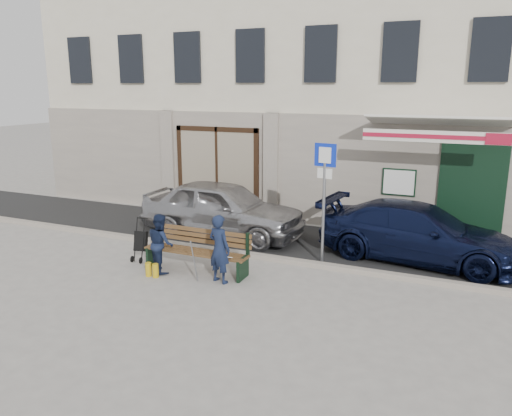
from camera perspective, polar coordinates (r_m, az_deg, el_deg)
The scene contains 11 objects.
ground at distance 10.39m, azimuth -1.22°, elevation -8.62°, with size 80.00×80.00×0.00m, color #9E9991.
asphalt_lane at distance 13.10m, azimuth 4.48°, elevation -3.84°, with size 60.00×3.20×0.01m, color #282828.
curb at distance 11.66m, azimuth 1.88°, elevation -5.77°, with size 60.00×0.18×0.12m, color #9E9384.
building at distance 17.67m, azimuth 10.80°, elevation 16.83°, with size 20.00×8.27×10.00m.
car_silver at distance 13.41m, azimuth -3.85°, elevation -0.07°, with size 1.79×4.46×1.52m, color #A6A6AB.
car_navy at distance 12.12m, azimuth 18.09°, elevation -2.70°, with size 1.86×4.58×1.33m, color black.
parking_sign at distance 11.15m, azimuth 7.82°, elevation 2.74°, with size 0.51×0.12×2.75m.
bench at distance 11.00m, azimuth -7.03°, elevation -4.90°, with size 2.40×1.17×0.98m.
man at distance 10.25m, azimuth -4.20°, elevation -4.67°, with size 0.53×0.34×1.44m, color #141D37.
woman at distance 11.02m, azimuth -10.82°, elevation -3.95°, with size 0.63×0.49×1.30m, color #141D37.
stroller at distance 11.89m, azimuth -13.05°, elevation -3.81°, with size 0.34×0.44×1.00m.
Camera 1 is at (4.04, -8.72, 3.95)m, focal length 35.00 mm.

